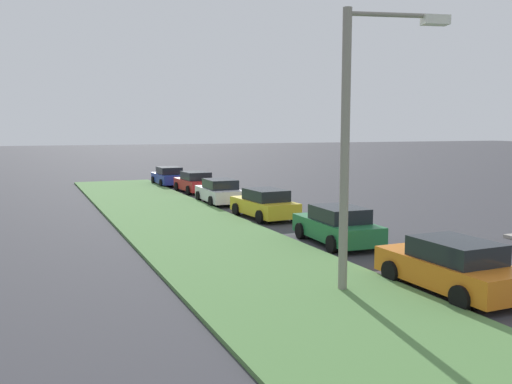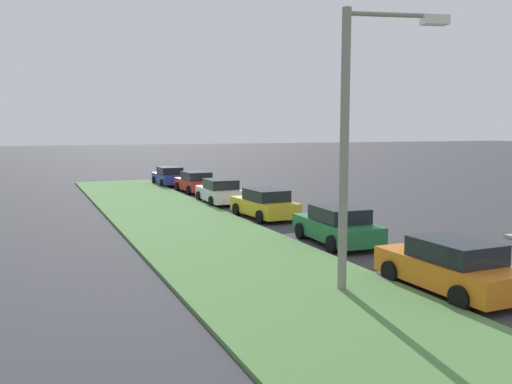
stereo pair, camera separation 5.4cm
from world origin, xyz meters
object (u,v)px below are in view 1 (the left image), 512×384
object	(u,v)px
parked_car_yellow	(265,204)
streetlight	(358,130)
parked_car_red	(195,182)
parked_car_blue	(169,176)
parked_car_orange	(451,266)
parked_car_white	(219,192)
parked_car_green	(337,226)

from	to	relation	value
parked_car_yellow	streetlight	distance (m)	13.02
parked_car_red	parked_car_blue	xyz separation A→B (m)	(5.42, 0.52, 0.00)
parked_car_blue	streetlight	distance (m)	29.87
parked_car_orange	streetlight	bearing A→B (deg)	66.47
parked_car_red	parked_car_white	bearing A→B (deg)	175.33
parked_car_green	parked_car_blue	distance (m)	23.99
parked_car_red	parked_car_orange	bearing A→B (deg)	177.44
parked_car_yellow	parked_car_blue	size ratio (longest dim) A/B	1.02
parked_car_red	parked_car_yellow	bearing A→B (deg)	178.18
parked_car_orange	parked_car_green	bearing A→B (deg)	-4.71
parked_car_orange	parked_car_white	size ratio (longest dim) A/B	1.00
parked_car_green	parked_car_orange	bearing A→B (deg)	178.96
parked_car_green	parked_car_white	xyz separation A→B (m)	(12.54, 0.42, 0.00)
parked_car_blue	parked_car_green	bearing A→B (deg)	-178.92
parked_car_yellow	parked_car_red	bearing A→B (deg)	-3.45
parked_car_orange	parked_car_red	xyz separation A→B (m)	(25.14, -0.33, 0.00)
parked_car_white	parked_car_orange	bearing A→B (deg)	-178.62
parked_car_orange	parked_car_white	distance (m)	19.12
parked_car_red	streetlight	xyz separation A→B (m)	(-24.13, 2.72, 3.67)
parked_car_yellow	parked_car_blue	xyz separation A→B (m)	(17.36, 0.52, 0.00)
parked_car_yellow	streetlight	bearing A→B (deg)	163.99
parked_car_green	parked_car_white	bearing A→B (deg)	4.83
parked_car_green	parked_car_yellow	world-z (taller)	same
parked_car_orange	parked_car_yellow	world-z (taller)	same
parked_car_yellow	parked_car_blue	world-z (taller)	same
streetlight	parked_car_blue	bearing A→B (deg)	-4.26
parked_car_green	parked_car_blue	bearing A→B (deg)	4.44
parked_car_blue	parked_car_red	bearing A→B (deg)	-174.93
parked_car_red	streetlight	world-z (taller)	streetlight
parked_car_red	parked_car_blue	world-z (taller)	same
parked_car_green	parked_car_red	size ratio (longest dim) A/B	1.01
parked_car_orange	parked_car_yellow	xyz separation A→B (m)	(13.20, -0.33, 0.00)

